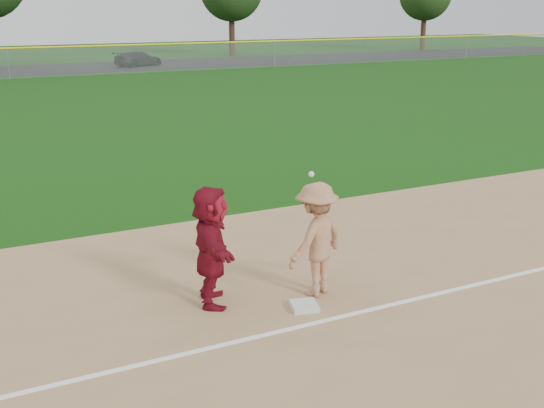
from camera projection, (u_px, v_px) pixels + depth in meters
name	position (u px, v px, depth m)	size (l,w,h in m)	color
ground	(313.00, 300.00, 11.49)	(160.00, 160.00, 0.00)	#13420C
foul_line	(338.00, 317.00, 10.80)	(60.00, 0.10, 0.01)	white
parking_asphalt	(0.00, 71.00, 50.75)	(120.00, 10.00, 0.01)	black
first_base	(304.00, 306.00, 11.11)	(0.43, 0.43, 0.10)	silver
base_runner	(211.00, 246.00, 11.06)	(1.87, 0.60, 2.02)	maroon
car_right	(138.00, 59.00, 54.70)	(1.67, 4.12, 1.20)	black
first_base_play	(316.00, 239.00, 11.44)	(1.45, 1.15, 2.22)	#959597
outfield_fence	(7.00, 49.00, 45.08)	(110.00, 0.12, 110.00)	#999EA0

